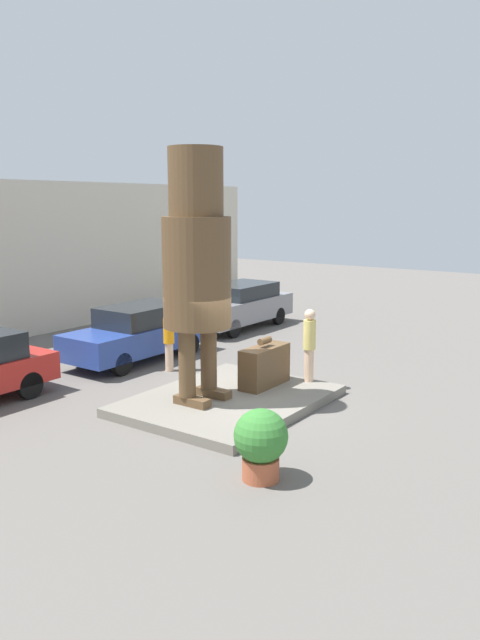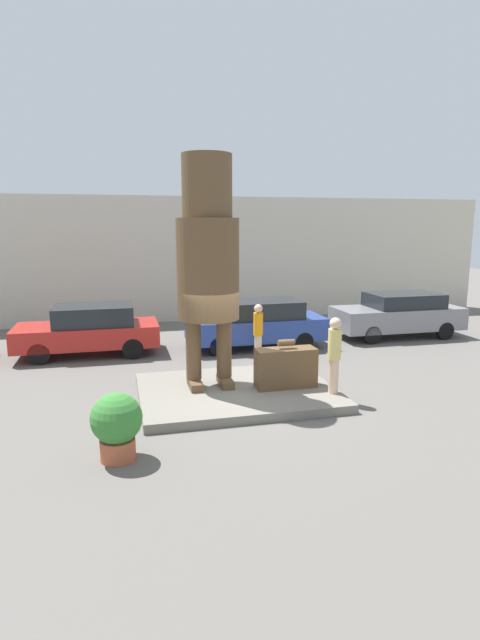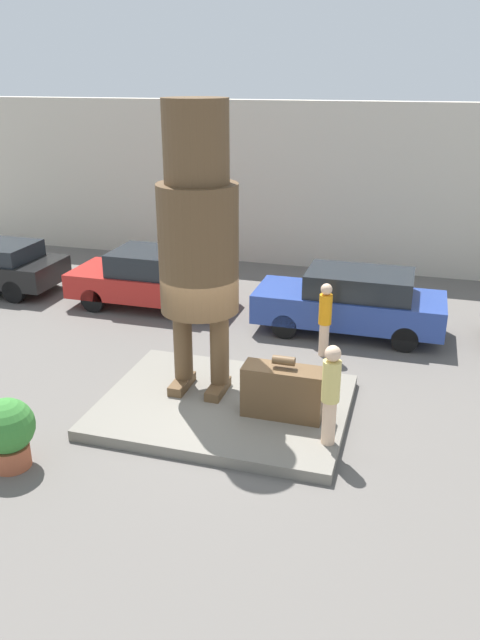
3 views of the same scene
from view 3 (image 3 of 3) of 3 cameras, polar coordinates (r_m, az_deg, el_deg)
ground_plane at (r=11.98m, az=-1.41°, el=-8.25°), size 60.00×60.00×0.00m
pedestal at (r=11.93m, az=-1.41°, el=-7.83°), size 4.59×3.55×0.20m
building_backdrop at (r=20.46m, az=7.26°, el=12.01°), size 28.00×0.60×5.19m
statue_figure at (r=11.25m, az=-3.85°, el=8.18°), size 1.46×1.46×5.39m
giant_suitcase at (r=11.22m, az=3.94°, el=-6.52°), size 1.45×0.53×1.17m
tourist at (r=10.27m, az=8.29°, el=-6.45°), size 0.30×0.30×1.77m
parked_car_red at (r=17.04m, az=-7.92°, el=3.87°), size 4.34×1.88×1.57m
parked_car_blue at (r=15.35m, az=10.15°, el=1.72°), size 4.53×1.74×1.58m
planter_pot at (r=10.75m, az=-20.50°, el=-9.47°), size 0.90×0.90×1.20m
worker_hivis at (r=13.96m, az=7.78°, el=0.30°), size 0.29×0.29×1.71m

